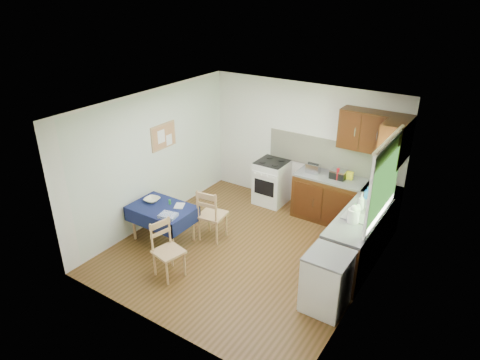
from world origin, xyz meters
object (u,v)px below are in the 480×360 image
Objects in this scene: dining_table at (162,212)px; toaster at (313,168)px; sandwich_press at (339,174)px; chair_far at (211,213)px; chair_near at (167,248)px; dish_rack at (355,217)px; kettle at (354,215)px.

toaster is (1.78, 2.26, 0.43)m from dining_table.
toaster is at bearing -167.93° from sandwich_press.
chair_far reaches higher than chair_near.
sandwich_press is (2.27, 2.30, 0.42)m from dining_table.
dish_rack is at bearing -40.61° from chair_near.
chair_far is at bearing -169.66° from kettle.
toaster reaches higher than chair_far.
sandwich_press is at bearing -138.34° from chair_far.
kettle reaches higher than dining_table.
chair_near is 3.40m from sandwich_press.
dining_table is 1.01m from chair_near.
dining_table is 3.79× the size of kettle.
toaster is at bearing 133.22° from kettle.
sandwich_press is at bearing 119.29° from kettle.
chair_far is 2.13m from toaster.
sandwich_press is (0.49, 0.04, -0.01)m from toaster.
dish_rack is (3.04, 1.05, 0.37)m from dining_table.
toaster reaches higher than sandwich_press.
toaster is 0.49m from sandwich_press.
chair_near reaches higher than dining_table.
sandwich_press is at bearing 65.09° from dining_table.
chair_near is at bearing 84.18° from chair_far.
dining_table is 3.97× the size of sandwich_press.
chair_near is at bearing -159.33° from dish_rack.
sandwich_press is 0.95× the size of kettle.
toaster reaches higher than chair_near.
dining_table is 3.25m from sandwich_press.
toaster is at bearing 119.69° from dish_rack.
dining_table is 1.20× the size of chair_near.
kettle is at bearing -177.12° from chair_far.
chair_far is 2.45m from sandwich_press.
toaster is at bearing -128.85° from chair_far.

